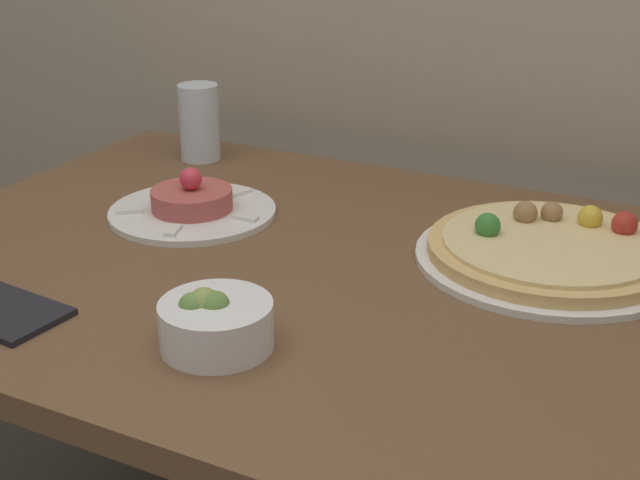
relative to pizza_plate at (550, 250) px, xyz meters
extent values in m
cube|color=brown|center=(-0.29, -0.16, -0.03)|extent=(1.20, 0.86, 0.03)
cylinder|color=brown|center=(-0.83, 0.22, -0.40)|extent=(0.06, 0.06, 0.69)
cylinder|color=white|center=(0.00, 0.00, -0.01)|extent=(0.36, 0.36, 0.01)
cylinder|color=#DBB26B|center=(0.00, 0.00, 0.00)|extent=(0.33, 0.33, 0.02)
cylinder|color=beige|center=(0.00, 0.00, 0.01)|extent=(0.29, 0.29, 0.01)
sphere|color=#387F33|center=(-0.08, -0.02, 0.03)|extent=(0.04, 0.04, 0.04)
sphere|color=#997047|center=(-0.05, 0.05, 0.03)|extent=(0.03, 0.03, 0.03)
sphere|color=#B22D23|center=(0.08, 0.07, 0.03)|extent=(0.04, 0.04, 0.04)
sphere|color=#997047|center=(-0.02, 0.07, 0.03)|extent=(0.03, 0.03, 0.03)
sphere|color=gold|center=(0.03, 0.08, 0.03)|extent=(0.03, 0.03, 0.03)
cylinder|color=white|center=(-0.53, -0.08, -0.01)|extent=(0.26, 0.26, 0.01)
cylinder|color=#B2514C|center=(-0.53, -0.08, 0.01)|extent=(0.13, 0.13, 0.03)
sphere|color=#E0384C|center=(-0.53, -0.08, 0.04)|extent=(0.03, 0.03, 0.03)
cube|color=white|center=(-0.44, -0.08, 0.00)|extent=(0.04, 0.02, 0.01)
cube|color=white|center=(-0.50, 0.01, 0.00)|extent=(0.03, 0.04, 0.01)
cube|color=white|center=(-0.61, -0.02, 0.00)|extent=(0.04, 0.04, 0.01)
cube|color=white|center=(-0.61, -0.14, 0.00)|extent=(0.04, 0.04, 0.01)
cube|color=white|center=(-0.50, -0.17, 0.00)|extent=(0.03, 0.04, 0.01)
cylinder|color=white|center=(-0.28, -0.40, 0.01)|extent=(0.13, 0.13, 0.05)
sphere|color=#668E42|center=(-0.28, -0.40, 0.03)|extent=(0.03, 0.03, 0.03)
sphere|color=#8EA34C|center=(-0.29, -0.41, 0.03)|extent=(0.04, 0.04, 0.04)
sphere|color=#668E42|center=(-0.30, -0.42, 0.03)|extent=(0.03, 0.03, 0.03)
cylinder|color=silver|center=(-0.69, 0.17, 0.05)|extent=(0.07, 0.07, 0.14)
camera|label=1|loc=(0.23, -1.13, 0.48)|focal=50.00mm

